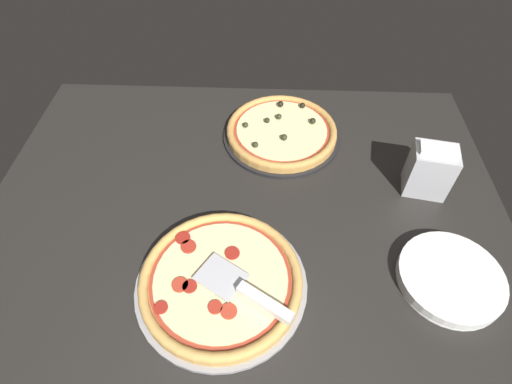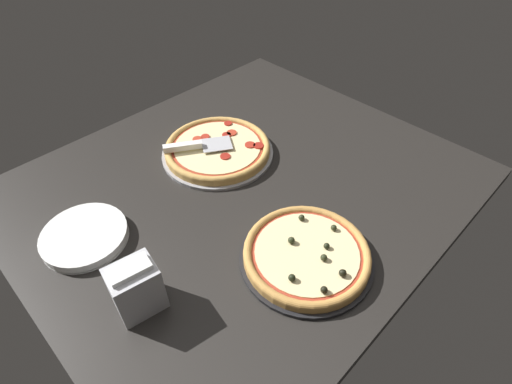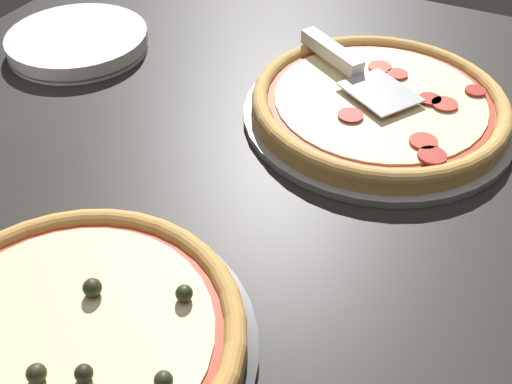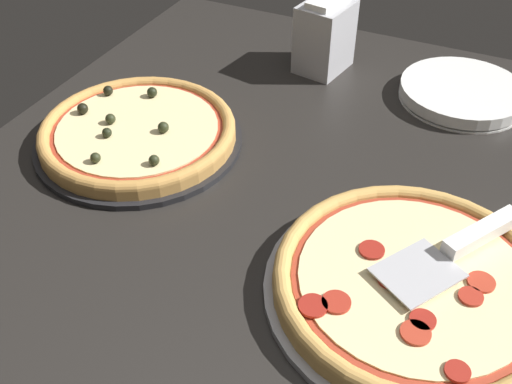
% 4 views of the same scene
% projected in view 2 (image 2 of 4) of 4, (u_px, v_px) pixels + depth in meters
% --- Properties ---
extents(ground_plane, '(1.29, 1.12, 0.04)m').
position_uv_depth(ground_plane, '(243.00, 186.00, 1.23)').
color(ground_plane, black).
extents(pizza_pan_front, '(0.36, 0.36, 0.01)m').
position_uv_depth(pizza_pan_front, '(218.00, 153.00, 1.31)').
color(pizza_pan_front, '#939399').
rests_on(pizza_pan_front, ground_plane).
extents(pizza_front, '(0.34, 0.34, 0.03)m').
position_uv_depth(pizza_front, '(218.00, 148.00, 1.30)').
color(pizza_front, tan).
rests_on(pizza_front, pizza_pan_front).
extents(pizza_pan_back, '(0.34, 0.34, 0.01)m').
position_uv_depth(pizza_pan_back, '(306.00, 258.00, 1.00)').
color(pizza_pan_back, black).
rests_on(pizza_pan_back, ground_plane).
extents(pizza_back, '(0.32, 0.32, 0.04)m').
position_uv_depth(pizza_back, '(307.00, 253.00, 0.99)').
color(pizza_back, '#C68E47').
rests_on(pizza_back, pizza_pan_back).
extents(serving_spatula, '(0.21, 0.16, 0.02)m').
position_uv_depth(serving_spatula, '(191.00, 146.00, 1.27)').
color(serving_spatula, '#B7B7BC').
rests_on(serving_spatula, pizza_front).
extents(plate_stack, '(0.22, 0.22, 0.03)m').
position_uv_depth(plate_stack, '(85.00, 236.00, 1.04)').
color(plate_stack, white).
rests_on(plate_stack, ground_plane).
extents(napkin_holder, '(0.11, 0.10, 0.14)m').
position_uv_depth(napkin_holder, '(136.00, 288.00, 0.86)').
color(napkin_holder, '#B2B2B7').
rests_on(napkin_holder, ground_plane).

